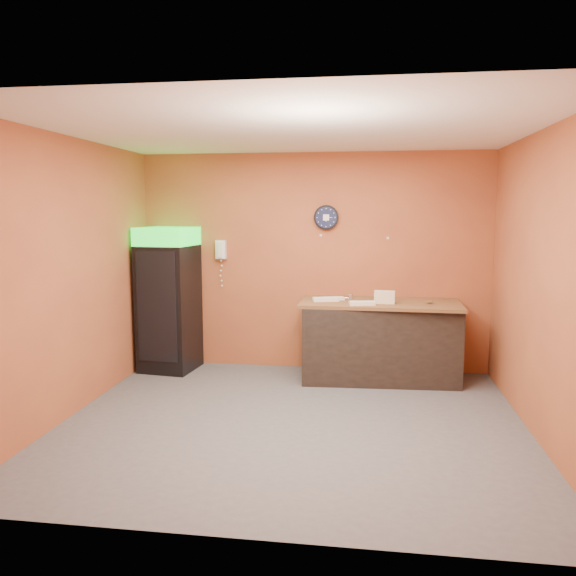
# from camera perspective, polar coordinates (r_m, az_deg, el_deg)

# --- Properties ---
(floor) EXTENTS (4.50, 4.50, 0.00)m
(floor) POSITION_cam_1_polar(r_m,az_deg,el_deg) (5.67, 0.47, -13.50)
(floor) COLOR #47474C
(floor) RESTS_ON ground
(back_wall) EXTENTS (4.50, 0.02, 2.80)m
(back_wall) POSITION_cam_1_polar(r_m,az_deg,el_deg) (7.30, 2.55, 2.63)
(back_wall) COLOR #AA5A30
(back_wall) RESTS_ON floor
(left_wall) EXTENTS (0.02, 4.00, 2.80)m
(left_wall) POSITION_cam_1_polar(r_m,az_deg,el_deg) (6.04, -21.19, 1.01)
(left_wall) COLOR #AA5A30
(left_wall) RESTS_ON floor
(right_wall) EXTENTS (0.02, 4.00, 2.80)m
(right_wall) POSITION_cam_1_polar(r_m,az_deg,el_deg) (5.50, 24.42, 0.21)
(right_wall) COLOR #AA5A30
(right_wall) RESTS_ON floor
(ceiling) EXTENTS (4.50, 4.00, 0.02)m
(ceiling) POSITION_cam_1_polar(r_m,az_deg,el_deg) (5.33, 0.51, 15.79)
(ceiling) COLOR white
(ceiling) RESTS_ON back_wall
(beverage_cooler) EXTENTS (0.72, 0.73, 1.85)m
(beverage_cooler) POSITION_cam_1_polar(r_m,az_deg,el_deg) (7.38, -12.07, -1.33)
(beverage_cooler) COLOR black
(beverage_cooler) RESTS_ON floor
(prep_counter) EXTENTS (1.90, 0.92, 0.93)m
(prep_counter) POSITION_cam_1_polar(r_m,az_deg,el_deg) (7.01, 9.27, -5.44)
(prep_counter) COLOR black
(prep_counter) RESTS_ON floor
(wall_clock) EXTENTS (0.32, 0.06, 0.32)m
(wall_clock) POSITION_cam_1_polar(r_m,az_deg,el_deg) (7.22, 3.91, 7.16)
(wall_clock) COLOR black
(wall_clock) RESTS_ON back_wall
(wall_phone) EXTENTS (0.13, 0.11, 0.24)m
(wall_phone) POSITION_cam_1_polar(r_m,az_deg,el_deg) (7.44, -6.83, 3.89)
(wall_phone) COLOR white
(wall_phone) RESTS_ON back_wall
(butcher_paper) EXTENTS (1.94, 0.95, 0.04)m
(butcher_paper) POSITION_cam_1_polar(r_m,az_deg,el_deg) (6.91, 9.36, -1.53)
(butcher_paper) COLOR brown
(butcher_paper) RESTS_ON prep_counter
(sub_roll_stack) EXTENTS (0.25, 0.10, 0.15)m
(sub_roll_stack) POSITION_cam_1_polar(r_m,az_deg,el_deg) (6.76, 9.78, -0.92)
(sub_roll_stack) COLOR beige
(sub_roll_stack) RESTS_ON butcher_paper
(wrapped_sandwich_left) EXTENTS (0.33, 0.20, 0.04)m
(wrapped_sandwich_left) POSITION_cam_1_polar(r_m,az_deg,el_deg) (6.86, 3.84, -1.15)
(wrapped_sandwich_left) COLOR silver
(wrapped_sandwich_left) RESTS_ON butcher_paper
(wrapped_sandwich_mid) EXTENTS (0.31, 0.17, 0.04)m
(wrapped_sandwich_mid) POSITION_cam_1_polar(r_m,az_deg,el_deg) (6.62, 7.55, -1.54)
(wrapped_sandwich_mid) COLOR silver
(wrapped_sandwich_mid) RESTS_ON butcher_paper
(wrapped_sandwich_right) EXTENTS (0.28, 0.17, 0.04)m
(wrapped_sandwich_right) POSITION_cam_1_polar(r_m,az_deg,el_deg) (6.95, 4.65, -1.07)
(wrapped_sandwich_right) COLOR silver
(wrapped_sandwich_right) RESTS_ON butcher_paper
(kitchen_tool) EXTENTS (0.06, 0.06, 0.06)m
(kitchen_tool) POSITION_cam_1_polar(r_m,az_deg,el_deg) (7.06, 6.38, -0.86)
(kitchen_tool) COLOR silver
(kitchen_tool) RESTS_ON butcher_paper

